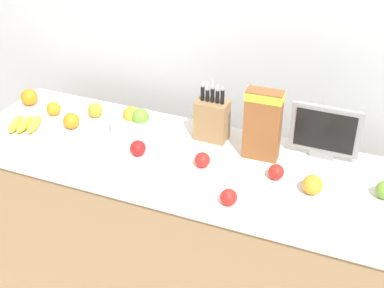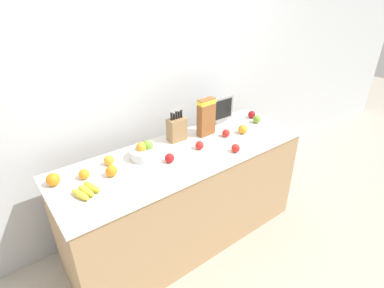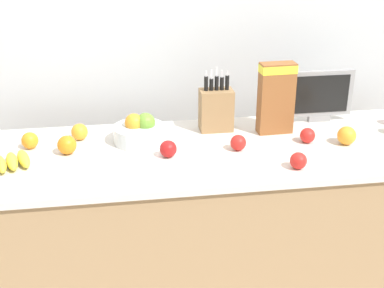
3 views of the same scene
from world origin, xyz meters
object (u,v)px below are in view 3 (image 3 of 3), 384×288
object	(u,v)px
knife_block	(216,109)
cereal_box	(276,95)
fruit_bowl	(140,132)
apple_by_knife_block	(238,143)
orange_near_bowl	(67,145)
apple_rightmost	(307,135)
apple_front	(168,149)
apple_middle	(298,161)
orange_mid_right	(347,136)
orange_front_left	(80,132)
banana_bunch	(12,161)
small_monitor	(321,95)
orange_front_center	(30,140)

from	to	relation	value
knife_block	cereal_box	bearing A→B (deg)	-14.94
fruit_bowl	apple_by_knife_block	bearing A→B (deg)	-20.47
orange_near_bowl	cereal_box	bearing A→B (deg)	6.36
apple_rightmost	apple_front	xyz separation A→B (m)	(-0.62, -0.06, 0.00)
apple_middle	orange_mid_right	size ratio (longest dim) A/B	0.83
apple_rightmost	apple_front	world-z (taller)	apple_front
orange_near_bowl	knife_block	bearing A→B (deg)	14.51
apple_front	orange_front_left	xyz separation A→B (m)	(-0.37, 0.24, 0.00)
fruit_bowl	banana_bunch	xyz separation A→B (m)	(-0.52, -0.17, -0.03)
orange_mid_right	knife_block	bearing A→B (deg)	154.44
orange_mid_right	orange_front_left	size ratio (longest dim) A/B	1.10
small_monitor	apple_middle	world-z (taller)	small_monitor
orange_front_left	apple_front	bearing A→B (deg)	-33.00
cereal_box	apple_middle	size ratio (longest dim) A/B	4.80
fruit_bowl	small_monitor	bearing A→B (deg)	7.98
banana_bunch	apple_middle	bearing A→B (deg)	-9.67
knife_block	small_monitor	size ratio (longest dim) A/B	0.98
small_monitor	banana_bunch	xyz separation A→B (m)	(-1.38, -0.29, -0.11)
fruit_bowl	orange_mid_right	bearing A→B (deg)	-10.36
small_monitor	apple_rightmost	xyz separation A→B (m)	(-0.14, -0.24, -0.10)
small_monitor	orange_near_bowl	xyz separation A→B (m)	(-1.17, -0.20, -0.09)
banana_bunch	orange_front_center	distance (m)	0.18
fruit_bowl	apple_front	world-z (taller)	fruit_bowl
knife_block	fruit_bowl	bearing A→B (deg)	-165.77
fruit_bowl	banana_bunch	distance (m)	0.54
apple_by_knife_block	orange_front_center	world-z (taller)	orange_front_center
orange_mid_right	orange_near_bowl	xyz separation A→B (m)	(-1.19, 0.08, -0.00)
banana_bunch	orange_front_center	world-z (taller)	orange_front_center
orange_front_center	orange_front_left	xyz separation A→B (m)	(0.20, 0.06, 0.00)
small_monitor	fruit_bowl	world-z (taller)	small_monitor
fruit_bowl	orange_near_bowl	world-z (taller)	fruit_bowl
apple_middle	orange_front_left	size ratio (longest dim) A/B	0.91
knife_block	apple_by_knife_block	bearing A→B (deg)	-78.50
apple_rightmost	orange_near_bowl	xyz separation A→B (m)	(-1.03, 0.03, 0.01)
apple_rightmost	orange_near_bowl	world-z (taller)	orange_near_bowl
apple_rightmost	orange_front_center	size ratio (longest dim) A/B	0.92
cereal_box	banana_bunch	size ratio (longest dim) A/B	1.63
fruit_bowl	apple_by_knife_block	size ratio (longest dim) A/B	3.36
orange_front_center	orange_near_bowl	size ratio (longest dim) A/B	0.90
fruit_bowl	apple_front	size ratio (longest dim) A/B	3.19
banana_bunch	apple_front	xyz separation A→B (m)	(0.62, -0.00, 0.01)
banana_bunch	apple_front	bearing A→B (deg)	-0.45
fruit_bowl	apple_middle	bearing A→B (deg)	-30.98
banana_bunch	apple_rightmost	xyz separation A→B (m)	(1.24, 0.05, 0.01)
apple_rightmost	orange_front_left	world-z (taller)	orange_front_left
apple_rightmost	fruit_bowl	bearing A→B (deg)	170.93
knife_block	orange_mid_right	world-z (taller)	knife_block
orange_front_center	orange_mid_right	bearing A→B (deg)	-6.82
apple_front	orange_front_left	bearing A→B (deg)	147.00
cereal_box	orange_near_bowl	xyz separation A→B (m)	(-0.92, -0.10, -0.14)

